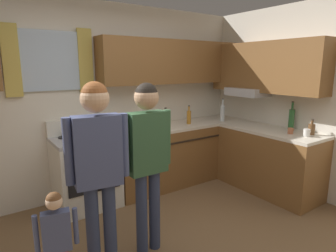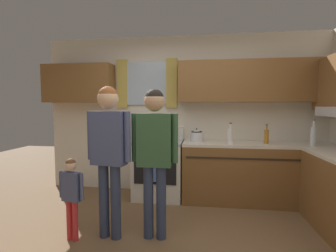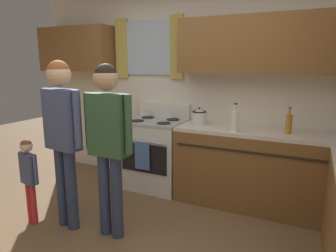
{
  "view_description": "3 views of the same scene",
  "coord_description": "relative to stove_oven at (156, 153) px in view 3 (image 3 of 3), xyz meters",
  "views": [
    {
      "loc": [
        -1.42,
        -1.89,
        1.77
      ],
      "look_at": [
        0.31,
        0.62,
        1.13
      ],
      "focal_mm": 30.78,
      "sensor_mm": 36.0,
      "label": 1
    },
    {
      "loc": [
        0.36,
        -2.29,
        1.44
      ],
      "look_at": [
        -0.03,
        0.54,
        1.22
      ],
      "focal_mm": 26.62,
      "sensor_mm": 36.0,
      "label": 2
    },
    {
      "loc": [
        1.5,
        -1.88,
        1.63
      ],
      "look_at": [
        0.32,
        0.58,
        1.06
      ],
      "focal_mm": 32.6,
      "sensor_mm": 36.0,
      "label": 3
    }
  ],
  "objects": [
    {
      "name": "adult_in_plaid",
      "position": [
        0.18,
        -1.24,
        0.56
      ],
      "size": [
        0.51,
        0.22,
        1.63
      ],
      "color": "#2D3856",
      "rests_on": "ground"
    },
    {
      "name": "stovetop_kettle",
      "position": [
        0.6,
        0.01,
        0.53
      ],
      "size": [
        0.27,
        0.2,
        0.21
      ],
      "color": "silver",
      "rests_on": "kitchen_counter_run"
    },
    {
      "name": "adult_holding_child",
      "position": [
        -0.31,
        -1.3,
        0.58
      ],
      "size": [
        0.51,
        0.22,
        1.66
      ],
      "color": "#2D3856",
      "rests_on": "ground"
    },
    {
      "name": "kitchen_counter_run",
      "position": [
        1.82,
        -0.4,
        -0.02
      ],
      "size": [
        2.23,
        2.04,
        0.9
      ],
      "color": "brown",
      "rests_on": "ground"
    },
    {
      "name": "small_child",
      "position": [
        -0.69,
        -1.41,
        0.09
      ],
      "size": [
        0.3,
        0.12,
        0.89
      ],
      "color": "red",
      "rests_on": "ground"
    },
    {
      "name": "bottle_milk_white",
      "position": [
        1.08,
        -0.21,
        0.55
      ],
      "size": [
        0.08,
        0.08,
        0.31
      ],
      "color": "white",
      "rests_on": "kitchen_counter_run"
    },
    {
      "name": "back_wall_unit",
      "position": [
        0.38,
        0.28,
        1.03
      ],
      "size": [
        4.6,
        0.42,
        2.6
      ],
      "color": "silver",
      "rests_on": "ground"
    },
    {
      "name": "stove_oven",
      "position": [
        0.0,
        0.0,
        0.0
      ],
      "size": [
        0.75,
        0.67,
        1.1
      ],
      "color": "silver",
      "rests_on": "ground"
    },
    {
      "name": "bottle_oil_amber",
      "position": [
        1.61,
        -0.06,
        0.54
      ],
      "size": [
        0.06,
        0.06,
        0.29
      ],
      "color": "#B27223",
      "rests_on": "kitchen_counter_run"
    }
  ]
}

